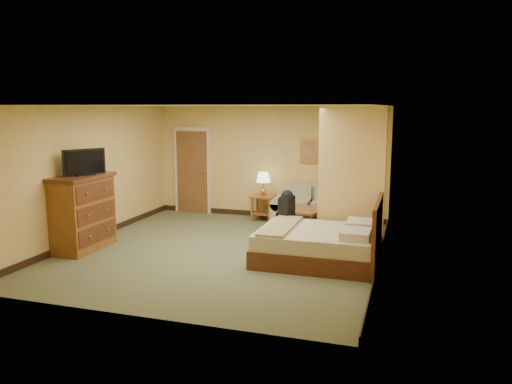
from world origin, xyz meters
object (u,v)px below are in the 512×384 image
at_px(coffee_table, 302,216).
at_px(bed, 322,244).
at_px(loveseat, 312,211).
at_px(dresser, 82,212).

distance_m(coffee_table, bed, 1.98).
distance_m(loveseat, dresser, 4.85).
xyz_separation_m(loveseat, bed, (0.70, -2.67, 0.02)).
relative_size(loveseat, dresser, 1.25).
relative_size(coffee_table, bed, 0.46).
xyz_separation_m(coffee_table, bed, (0.75, -1.83, -0.06)).
relative_size(loveseat, coffee_table, 1.88).
height_order(coffee_table, dresser, dresser).
bearing_deg(loveseat, coffee_table, -93.06).
bearing_deg(dresser, loveseat, 42.00).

